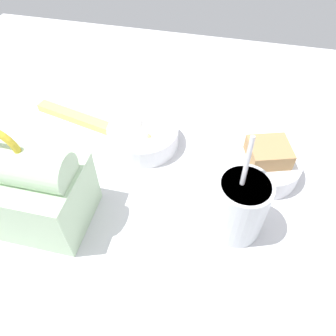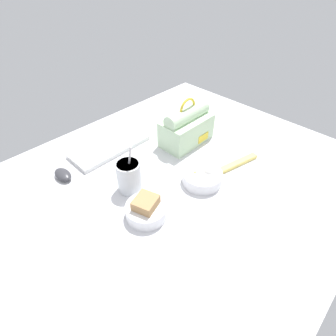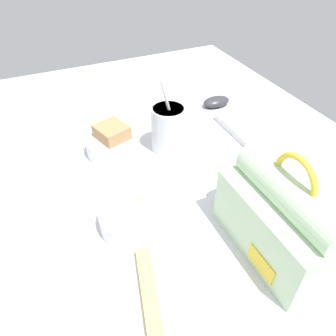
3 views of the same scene
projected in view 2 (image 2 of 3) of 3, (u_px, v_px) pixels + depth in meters
desk_surface at (170, 186)px, 92.62cm from camera, size 140.00×110.00×2.00cm
keyboard at (110, 146)px, 107.32cm from camera, size 31.72×13.83×2.10cm
lunch_bag at (187, 127)px, 106.98cm from camera, size 21.84×12.37×19.87cm
soup_cup at (129, 176)px, 86.60cm from camera, size 8.13×8.13×18.51cm
bento_bowl_sandwich at (146, 209)px, 79.75cm from camera, size 12.78×12.78×7.28cm
bento_bowl_snacks at (202, 177)px, 91.52cm from camera, size 13.95×13.95×5.92cm
computer_mouse at (63, 175)px, 93.66cm from camera, size 4.82×8.32×2.82cm
chopstick_case at (235, 164)px, 98.91cm from camera, size 21.12×7.24×1.60cm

